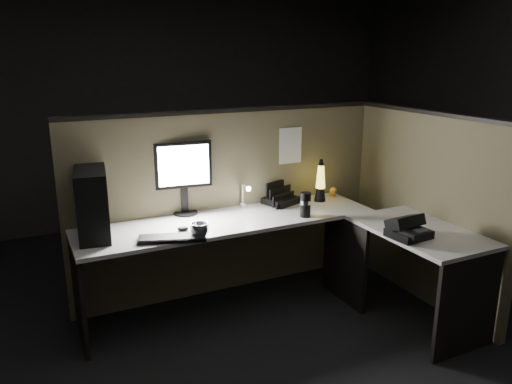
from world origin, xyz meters
name	(u,v)px	position (x,y,z in m)	size (l,w,h in m)	color
floor	(283,338)	(0.00, 0.00, 0.00)	(6.00, 6.00, 0.00)	black
room_shell	(287,108)	(0.00, 0.00, 1.62)	(6.00, 6.00, 6.00)	silver
partition_back	(230,203)	(0.00, 0.93, 0.75)	(2.66, 0.06, 1.50)	brown
partition_right	(424,209)	(1.33, 0.10, 0.75)	(0.06, 1.66, 1.50)	brown
desk	(289,246)	(0.18, 0.25, 0.58)	(2.60, 1.60, 0.73)	beige
pc_tower	(93,204)	(-1.12, 0.67, 0.97)	(0.20, 0.45, 0.47)	black
monitor	(183,171)	(-0.41, 0.89, 1.07)	(0.45, 0.19, 0.57)	black
keyboard	(172,238)	(-0.67, 0.37, 0.74)	(0.45, 0.15, 0.02)	black
mouse	(183,229)	(-0.55, 0.51, 0.75)	(0.08, 0.06, 0.03)	black
clip_lamp	(245,195)	(0.07, 0.79, 0.85)	(0.04, 0.16, 0.20)	silver
organizer	(281,198)	(0.41, 0.81, 0.77)	(0.32, 0.31, 0.20)	black
lava_lamp	(320,184)	(0.74, 0.72, 0.88)	(0.10, 0.10, 0.37)	black
travel_mug	(305,205)	(0.41, 0.41, 0.83)	(0.09, 0.09, 0.19)	black
steel_mug	(200,230)	(-0.48, 0.34, 0.78)	(0.13, 0.13, 0.10)	#B6B6BD
figurine	(333,191)	(0.92, 0.78, 0.78)	(0.06, 0.06, 0.06)	orange
pinned_paper	(290,146)	(0.54, 0.90, 1.20)	(0.21, 0.00, 0.31)	white
desk_phone	(407,229)	(0.81, -0.27, 0.79)	(0.27, 0.28, 0.15)	black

